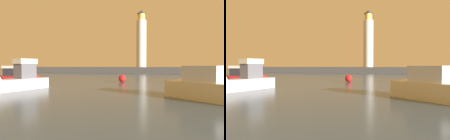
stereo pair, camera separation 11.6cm
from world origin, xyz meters
TOP-DOWN VIEW (x-y plane):
  - ground_plane at (0.00, 30.67)m, footprint 220.00×220.00m
  - breakwater at (0.00, 61.35)m, footprint 83.05×5.67m
  - lighthouse at (0.51, 61.35)m, footprint 3.00×3.00m
  - motorboat_0 at (-11.80, 21.48)m, footprint 6.37×2.35m
  - motorboat_2 at (-7.67, 14.39)m, footprint 3.84×6.80m
  - mooring_buoy at (0.54, 25.65)m, footprint 0.97×0.97m

SIDE VIEW (x-z plane):
  - ground_plane at x=0.00m, z-range 0.00..0.00m
  - mooring_buoy at x=0.54m, z-range 0.00..0.97m
  - motorboat_0 at x=-11.80m, z-range -0.56..2.03m
  - motorboat_2 at x=-7.67m, z-range -0.82..2.43m
  - breakwater at x=0.00m, z-range 0.00..1.73m
  - lighthouse at x=0.51m, z-range 1.27..18.74m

